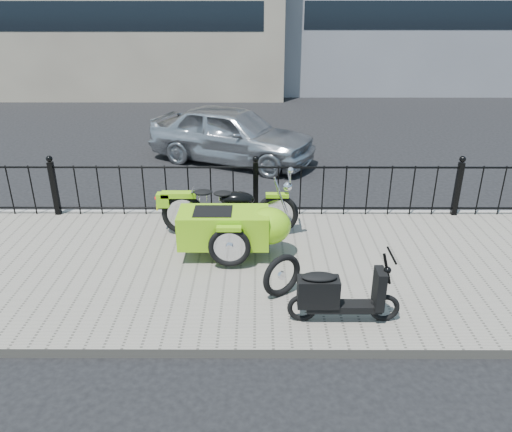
{
  "coord_description": "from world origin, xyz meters",
  "views": [
    {
      "loc": [
        0.03,
        -6.8,
        3.67
      ],
      "look_at": [
        0.01,
        -0.1,
        0.7
      ],
      "focal_mm": 35.0,
      "sensor_mm": 36.0,
      "label": 1
    }
  ],
  "objects_px": {
    "spare_tire": "(282,275)",
    "scooter": "(337,295)",
    "sedan_car": "(232,134)",
    "motorcycle_sidecar": "(236,223)"
  },
  "relations": [
    {
      "from": "spare_tire",
      "to": "scooter",
      "type": "bearing_deg",
      "value": -41.87
    },
    {
      "from": "scooter",
      "to": "sedan_car",
      "type": "bearing_deg",
      "value": 103.12
    },
    {
      "from": "motorcycle_sidecar",
      "to": "scooter",
      "type": "xyz_separation_m",
      "value": [
        1.24,
        -1.75,
        -0.13
      ]
    },
    {
      "from": "motorcycle_sidecar",
      "to": "sedan_car",
      "type": "height_order",
      "value": "sedan_car"
    },
    {
      "from": "scooter",
      "to": "motorcycle_sidecar",
      "type": "bearing_deg",
      "value": 125.3
    },
    {
      "from": "scooter",
      "to": "spare_tire",
      "type": "height_order",
      "value": "scooter"
    },
    {
      "from": "motorcycle_sidecar",
      "to": "spare_tire",
      "type": "height_order",
      "value": "motorcycle_sidecar"
    },
    {
      "from": "sedan_car",
      "to": "spare_tire",
      "type": "bearing_deg",
      "value": -146.9
    },
    {
      "from": "spare_tire",
      "to": "motorcycle_sidecar",
      "type": "bearing_deg",
      "value": 117.53
    },
    {
      "from": "scooter",
      "to": "spare_tire",
      "type": "xyz_separation_m",
      "value": [
        -0.61,
        0.55,
        -0.06
      ]
    }
  ]
}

